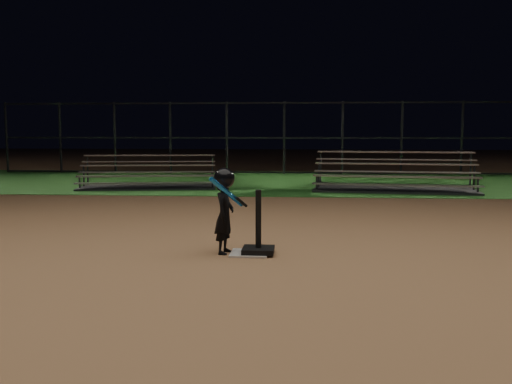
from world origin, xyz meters
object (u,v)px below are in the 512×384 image
object	(u,v)px
bleacher_right	(394,183)
bleacher_left	(149,181)
batting_tee	(258,241)
home_plate	(249,253)
child_batter	(224,208)

from	to	relation	value
bleacher_right	bleacher_left	bearing A→B (deg)	-174.96
batting_tee	bleacher_right	distance (m)	8.15
home_plate	child_batter	bearing A→B (deg)	175.88
bleacher_right	home_plate	bearing A→B (deg)	-104.24
bleacher_left	bleacher_right	distance (m)	6.32
home_plate	child_batter	distance (m)	0.62
batting_tee	bleacher_left	xyz separation A→B (m)	(-3.49, 7.83, 0.02)
batting_tee	bleacher_right	bearing A→B (deg)	69.73
home_plate	bleacher_right	world-z (taller)	bleacher_right
batting_tee	bleacher_right	size ratio (longest dim) A/B	0.18
batting_tee	bleacher_right	xyz separation A→B (m)	(2.82, 7.64, 0.04)
bleacher_right	batting_tee	bearing A→B (deg)	-103.52
batting_tee	bleacher_left	size ratio (longest dim) A/B	0.20
child_batter	bleacher_left	distance (m)	8.40
batting_tee	child_batter	size ratio (longest dim) A/B	0.73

